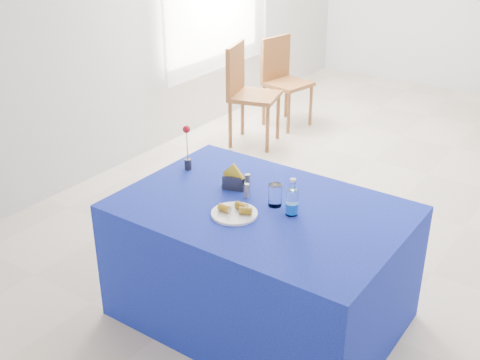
# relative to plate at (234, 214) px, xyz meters

# --- Properties ---
(floor) EXTENTS (7.00, 7.00, 0.00)m
(floor) POSITION_rel_plate_xyz_m (0.24, 1.98, -0.77)
(floor) COLOR beige
(floor) RESTS_ON ground
(plate) EXTENTS (0.26, 0.26, 0.01)m
(plate) POSITION_rel_plate_xyz_m (0.00, 0.00, 0.00)
(plate) COLOR white
(plate) RESTS_ON blue_table
(drinking_glass) EXTENTS (0.08, 0.08, 0.13)m
(drinking_glass) POSITION_rel_plate_xyz_m (0.13, 0.22, 0.06)
(drinking_glass) COLOR white
(drinking_glass) RESTS_ON blue_table
(salt_shaker) EXTENTS (0.03, 0.03, 0.08)m
(salt_shaker) POSITION_rel_plate_xyz_m (-0.06, 0.21, 0.04)
(salt_shaker) COLOR gray
(salt_shaker) RESTS_ON blue_table
(pepper_shaker) EXTENTS (0.03, 0.03, 0.08)m
(pepper_shaker) POSITION_rel_plate_xyz_m (-0.13, 0.32, 0.04)
(pepper_shaker) COLOR slate
(pepper_shaker) RESTS_ON blue_table
(blue_table) EXTENTS (1.60, 1.10, 0.76)m
(blue_table) POSITION_rel_plate_xyz_m (0.07, 0.17, -0.39)
(blue_table) COLOR #101B96
(blue_table) RESTS_ON floor
(water_bottle) EXTENTS (0.07, 0.07, 0.21)m
(water_bottle) POSITION_rel_plate_xyz_m (0.25, 0.19, 0.06)
(water_bottle) COLOR white
(water_bottle) RESTS_ON blue_table
(napkin_holder) EXTENTS (0.15, 0.09, 0.17)m
(napkin_holder) POSITION_rel_plate_xyz_m (-0.19, 0.25, 0.04)
(napkin_holder) COLOR #39393E
(napkin_holder) RESTS_ON blue_table
(rose_vase) EXTENTS (0.05, 0.05, 0.30)m
(rose_vase) POSITION_rel_plate_xyz_m (-0.59, 0.32, 0.13)
(rose_vase) COLOR #222227
(rose_vase) RESTS_ON blue_table
(chair_win_a) EXTENTS (0.56, 0.56, 1.01)m
(chair_win_a) POSITION_rel_plate_xyz_m (-1.59, 2.44, -0.18)
(chair_win_a) COLOR brown
(chair_win_a) RESTS_ON floor
(chair_win_b) EXTENTS (0.50, 0.50, 0.95)m
(chair_win_b) POSITION_rel_plate_xyz_m (-1.58, 3.13, -0.22)
(chair_win_b) COLOR brown
(chair_win_b) RESTS_ON floor
(banana_pieces) EXTENTS (0.19, 0.12, 0.04)m
(banana_pieces) POSITION_rel_plate_xyz_m (0.01, 0.02, 0.03)
(banana_pieces) COLOR gold
(banana_pieces) RESTS_ON plate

